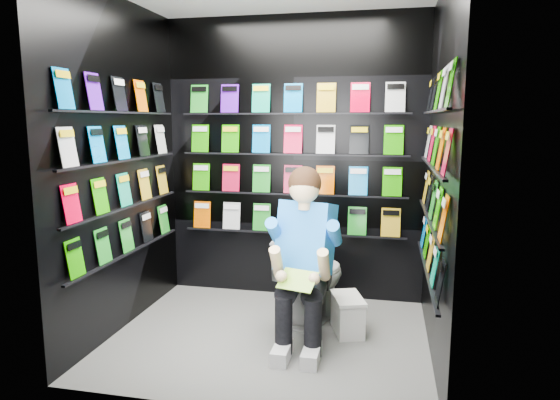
# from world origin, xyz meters

# --- Properties ---
(floor) EXTENTS (2.40, 2.40, 0.00)m
(floor) POSITION_xyz_m (0.00, 0.00, 0.00)
(floor) COLOR slate
(floor) RESTS_ON ground
(wall_back) EXTENTS (2.40, 0.04, 2.60)m
(wall_back) POSITION_xyz_m (0.00, 1.00, 1.30)
(wall_back) COLOR black
(wall_back) RESTS_ON floor
(wall_front) EXTENTS (2.40, 0.04, 2.60)m
(wall_front) POSITION_xyz_m (0.00, -1.00, 1.30)
(wall_front) COLOR black
(wall_front) RESTS_ON floor
(wall_left) EXTENTS (0.04, 2.00, 2.60)m
(wall_left) POSITION_xyz_m (-1.20, 0.00, 1.30)
(wall_left) COLOR black
(wall_left) RESTS_ON floor
(wall_right) EXTENTS (0.04, 2.00, 2.60)m
(wall_right) POSITION_xyz_m (1.20, 0.00, 1.30)
(wall_right) COLOR black
(wall_right) RESTS_ON floor
(comics_back) EXTENTS (2.10, 0.06, 1.37)m
(comics_back) POSITION_xyz_m (0.00, 0.97, 1.31)
(comics_back) COLOR #F4002D
(comics_back) RESTS_ON wall_back
(comics_left) EXTENTS (0.06, 1.70, 1.37)m
(comics_left) POSITION_xyz_m (-1.17, 0.00, 1.31)
(comics_left) COLOR #F4002D
(comics_left) RESTS_ON wall_left
(comics_right) EXTENTS (0.06, 1.70, 1.37)m
(comics_right) POSITION_xyz_m (1.17, 0.00, 1.31)
(comics_right) COLOR #F4002D
(comics_right) RESTS_ON wall_right
(toilet) EXTENTS (0.61, 0.84, 0.73)m
(toilet) POSITION_xyz_m (0.28, 0.42, 0.37)
(toilet) COLOR white
(toilet) RESTS_ON floor
(longbox) EXTENTS (0.30, 0.40, 0.27)m
(longbox) POSITION_xyz_m (0.58, 0.22, 0.13)
(longbox) COLOR white
(longbox) RESTS_ON floor
(longbox_lid) EXTENTS (0.32, 0.42, 0.03)m
(longbox_lid) POSITION_xyz_m (0.58, 0.22, 0.28)
(longbox_lid) COLOR white
(longbox_lid) RESTS_ON longbox
(reader) EXTENTS (0.74, 0.91, 1.46)m
(reader) POSITION_xyz_m (0.28, 0.04, 0.78)
(reader) COLOR blue
(reader) RESTS_ON toilet
(held_comic) EXTENTS (0.29, 0.22, 0.11)m
(held_comic) POSITION_xyz_m (0.28, -0.31, 0.58)
(held_comic) COLOR green
(held_comic) RESTS_ON reader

